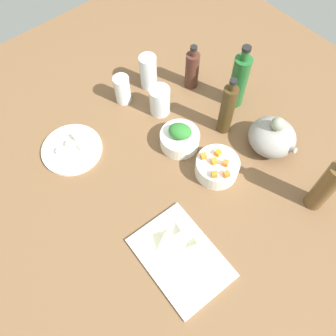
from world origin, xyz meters
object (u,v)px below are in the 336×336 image
bottle_0 (326,186)px  drinking_glass_2 (122,89)px  drinking_glass_0 (148,72)px  drinking_glass_1 (160,101)px  bottle_3 (239,81)px  plate_tofu (72,149)px  bottle_2 (192,70)px  bowl_carrots (217,167)px  bottle_1 (227,109)px  cutting_board (181,258)px  teapot (272,137)px  bowl_greens (180,139)px

bottle_0 → drinking_glass_2: size_ratio=2.36×
drinking_glass_0 → drinking_glass_1: drinking_glass_0 is taller
bottle_3 → drinking_glass_2: 42.21cm
plate_tofu → bottle_2: size_ratio=1.12×
bowl_carrots → bottle_3: size_ratio=0.55×
drinking_glass_2 → drinking_glass_0: bearing=88.6°
bottle_1 → plate_tofu: bearing=-120.3°
bottle_1 → drinking_glass_1: bottle_1 is taller
cutting_board → teapot: (-9.83, 49.63, 5.22)cm
plate_tofu → bowl_carrots: bearing=39.8°
drinking_glass_0 → bowl_carrots: bearing=-9.3°
bottle_2 → drinking_glass_0: 16.42cm
cutting_board → drinking_glass_2: (-59.72, 23.69, 5.16)cm
bottle_0 → bottle_1: (-39.47, -1.17, -0.65)cm
bottle_0 → bottle_2: bottle_0 is taller
cutting_board → teapot: size_ratio=1.62×
bottle_1 → drinking_glass_1: (-21.07, -12.13, -5.14)cm
plate_tofu → bowl_greens: (22.21, 30.26, 2.21)cm
cutting_board → plate_tofu: 53.10cm
plate_tofu → bottle_3: bottle_3 is taller
bottle_0 → drinking_glass_1: size_ratio=2.39×
bowl_greens → bottle_2: (-18.18, 21.91, 5.16)cm
drinking_glass_2 → cutting_board: bearing=-21.6°
bowl_carrots → bowl_greens: bearing=-173.2°
cutting_board → drinking_glass_2: size_ratio=2.53×
cutting_board → bottle_2: size_ratio=1.53×
bowl_greens → bottle_3: (-1.18, 28.53, 8.34)cm
cutting_board → drinking_glass_0: drinking_glass_0 is taller
bowl_greens → bottle_1: bottle_1 is taller
drinking_glass_0 → drinking_glass_2: drinking_glass_0 is taller
plate_tofu → bottle_1: bearing=59.7°
bowl_greens → teapot: (20.91, 23.19, 2.91)cm
cutting_board → bowl_greens: (-30.74, 26.44, 2.31)cm
bottle_1 → drinking_glass_0: (-33.76, -7.17, -3.81)cm
bowl_carrots → bottle_1: (-11.32, 14.55, 7.67)cm
teapot → bottle_2: (-39.09, -1.28, 2.25)cm
bowl_greens → bottle_2: bottle_2 is taller
cutting_board → drinking_glass_0: size_ratio=2.07×
drinking_glass_2 → bottle_1: bearing=29.5°
bowl_carrots → bottle_0: 33.30cm
bottle_0 → bottle_1: bearing=-178.3°
bottle_0 → bottle_1: 39.50cm
teapot → bottle_2: size_ratio=0.95×
drinking_glass_1 → cutting_board: bearing=-33.4°
bowl_greens → bottle_3: bearing=92.4°
drinking_glass_2 → teapot: bearing=27.5°
bowl_carrots → drinking_glass_2: bearing=-174.1°
bowl_greens → bowl_carrots: (16.40, 1.95, 0.27)cm
drinking_glass_1 → teapot: bearing=27.0°
bowl_greens → bottle_3: bottle_3 is taller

